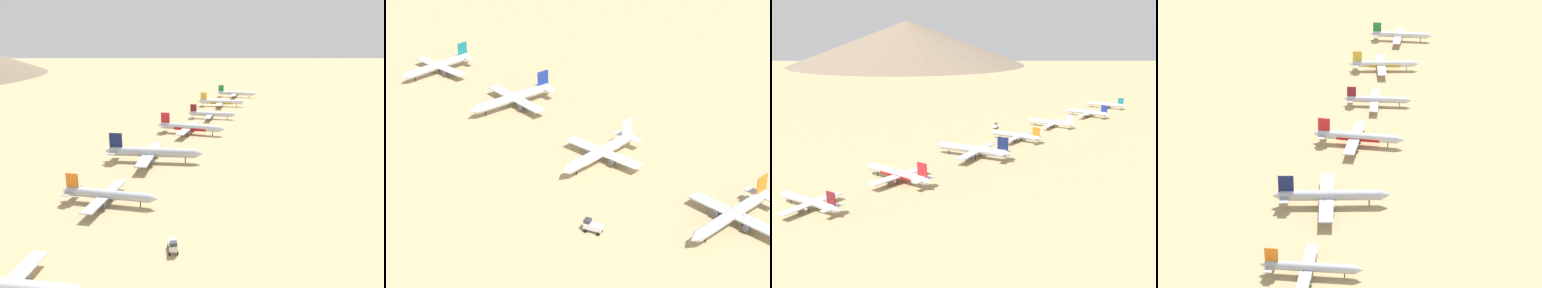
# 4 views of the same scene
# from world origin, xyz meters

# --- Properties ---
(ground_plane) EXTENTS (2478.45, 2478.45, 0.00)m
(ground_plane) POSITION_xyz_m (0.00, 0.00, 0.00)
(ground_plane) COLOR tan
(parked_jet_2) EXTENTS (36.72, 30.07, 10.64)m
(parked_jet_2) POSITION_xyz_m (6.63, -103.04, 3.54)
(parked_jet_2) COLOR white
(parked_jet_2) RESTS_ON ground
(parked_jet_3) EXTENTS (37.44, 30.53, 10.80)m
(parked_jet_3) POSITION_xyz_m (0.66, -50.71, 3.64)
(parked_jet_3) COLOR #B2B7C1
(parked_jet_3) RESTS_ON ground
(parked_jet_4) EXTENTS (48.11, 39.49, 14.01)m
(parked_jet_4) POSITION_xyz_m (-3.72, -2.24, 4.72)
(parked_jet_4) COLOR #B2B7C1
(parked_jet_4) RESTS_ON ground
(parked_jet_5) EXTENTS (43.77, 35.54, 12.63)m
(parked_jet_5) POSITION_xyz_m (-3.83, 54.38, 4.20)
(parked_jet_5) COLOR silver
(parked_jet_5) RESTS_ON ground
(parked_jet_6) EXTENTS (36.01, 29.41, 10.40)m
(parked_jet_6) POSITION_xyz_m (-3.33, 101.03, 3.50)
(parked_jet_6) COLOR silver
(parked_jet_6) RESTS_ON ground
(parked_jet_7) EXTENTS (40.64, 33.35, 11.82)m
(parked_jet_7) POSITION_xyz_m (-8.83, 151.74, 3.93)
(parked_jet_7) COLOR silver
(parked_jet_7) RESTS_ON ground
(parked_jet_8) EXTENTS (39.99, 32.54, 11.53)m
(parked_jet_8) POSITION_xyz_m (-7.61, 205.25, 3.88)
(parked_jet_8) COLOR silver
(parked_jet_8) RESTS_ON ground
(service_truck) EXTENTS (4.70, 5.70, 3.90)m
(service_truck) POSITION_xyz_m (34.69, -72.29, 2.08)
(service_truck) COLOR silver
(service_truck) RESTS_ON ground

